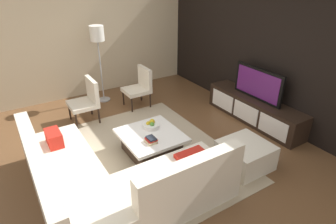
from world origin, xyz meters
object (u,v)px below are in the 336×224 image
object	(u,v)px
sectional_couch	(108,181)
accent_chair_far	(140,85)
media_console	(254,110)
television	(258,84)
floor_lamp	(97,39)
fruit_bowl	(151,125)
book_stack	(151,140)
ottoman	(245,155)
accent_chair_near	(87,98)
coffee_table	(151,143)

from	to	relation	value
sectional_couch	accent_chair_far	distance (m)	2.93
media_console	television	distance (m)	0.56
sectional_couch	floor_lamp	size ratio (longest dim) A/B	1.42
fruit_bowl	floor_lamp	bearing A→B (deg)	-179.87
book_stack	ottoman	bearing A→B (deg)	54.59
accent_chair_far	fruit_bowl	bearing A→B (deg)	-19.98
television	book_stack	xyz separation A→B (m)	(0.12, -2.41, -0.39)
media_console	fruit_bowl	size ratio (longest dim) A/B	7.75
accent_chair_far	television	bearing A→B (deg)	41.38
accent_chair_near	coffee_table	bearing A→B (deg)	26.57
coffee_table	fruit_bowl	world-z (taller)	fruit_bowl
television	ottoman	size ratio (longest dim) A/B	1.61
floor_lamp	ottoman	bearing A→B (deg)	15.43
sectional_couch	coffee_table	bearing A→B (deg)	122.08
floor_lamp	book_stack	world-z (taller)	floor_lamp
media_console	fruit_bowl	world-z (taller)	fruit_bowl
coffee_table	fruit_bowl	xyz separation A→B (m)	(-0.18, 0.10, 0.23)
ottoman	accent_chair_far	xyz separation A→B (m)	(-2.83, -0.37, 0.29)
sectional_couch	coffee_table	size ratio (longest dim) A/B	2.49
television	accent_chair_near	world-z (taller)	television
coffee_table	television	bearing A→B (deg)	87.51
coffee_table	accent_chair_near	distance (m)	1.78
accent_chair_near	floor_lamp	distance (m)	1.37
coffee_table	ottoman	xyz separation A→B (m)	(1.06, 1.07, -0.00)
ottoman	accent_chair_far	distance (m)	2.87
ottoman	fruit_bowl	world-z (taller)	fruit_bowl
television	book_stack	world-z (taller)	television
accent_chair_near	fruit_bowl	world-z (taller)	accent_chair_near
fruit_bowl	media_console	bearing A→B (deg)	82.70
floor_lamp	book_stack	size ratio (longest dim) A/B	9.44
coffee_table	accent_chair_near	size ratio (longest dim) A/B	1.12
coffee_table	fruit_bowl	size ratio (longest dim) A/B	3.48
ottoman	accent_chair_far	size ratio (longest dim) A/B	0.80
book_stack	accent_chair_far	bearing A→B (deg)	157.45
accent_chair_near	book_stack	distance (m)	1.94
media_console	ottoman	size ratio (longest dim) A/B	3.10
sectional_couch	book_stack	distance (m)	0.96
coffee_table	book_stack	distance (m)	0.33
media_console	coffee_table	distance (m)	2.30
accent_chair_near	accent_chair_far	bearing A→B (deg)	103.61
accent_chair_near	ottoman	xyz separation A→B (m)	(2.75, 1.58, -0.29)
accent_chair_far	sectional_couch	bearing A→B (deg)	-34.49
book_stack	media_console	bearing A→B (deg)	92.81
media_console	sectional_couch	world-z (taller)	sectional_couch
fruit_bowl	book_stack	bearing A→B (deg)	-28.85
media_console	accent_chair_near	distance (m)	3.33
media_console	accent_chair_near	world-z (taller)	accent_chair_near
television	fruit_bowl	size ratio (longest dim) A/B	4.03
floor_lamp	accent_chair_far	distance (m)	1.33
book_stack	fruit_bowl	bearing A→B (deg)	151.15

